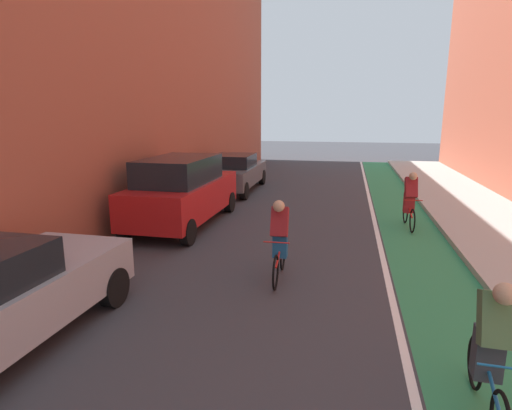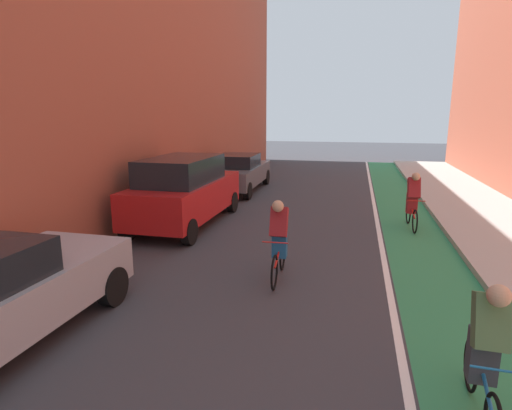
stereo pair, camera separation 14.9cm
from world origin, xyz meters
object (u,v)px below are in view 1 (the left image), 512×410
at_px(cyclist_trailing, 280,239).
at_px(cyclist_far, 410,198).
at_px(cyclist_mid, 492,344).
at_px(parked_suv_red, 182,191).
at_px(parked_sedan_gray, 234,172).

height_order(cyclist_trailing, cyclist_far, cyclist_trailing).
height_order(cyclist_mid, cyclist_trailing, cyclist_trailing).
height_order(parked_suv_red, parked_sedan_gray, parked_suv_red).
xyz_separation_m(parked_sedan_gray, cyclist_trailing, (3.36, -9.06, 0.02)).
relative_size(parked_suv_red, cyclist_far, 2.78).
relative_size(cyclist_trailing, cyclist_far, 1.00).
height_order(parked_sedan_gray, cyclist_mid, cyclist_mid).
distance_m(parked_suv_red, cyclist_trailing, 4.78).
bearing_deg(cyclist_trailing, parked_suv_red, 134.64).
bearing_deg(cyclist_mid, parked_suv_red, 132.31).
relative_size(parked_sedan_gray, cyclist_mid, 2.80).
relative_size(parked_suv_red, cyclist_trailing, 2.78).
xyz_separation_m(parked_suv_red, cyclist_trailing, (3.36, -3.40, -0.21)).
relative_size(cyclist_mid, cyclist_far, 0.98).
bearing_deg(cyclist_far, parked_suv_red, -169.91).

